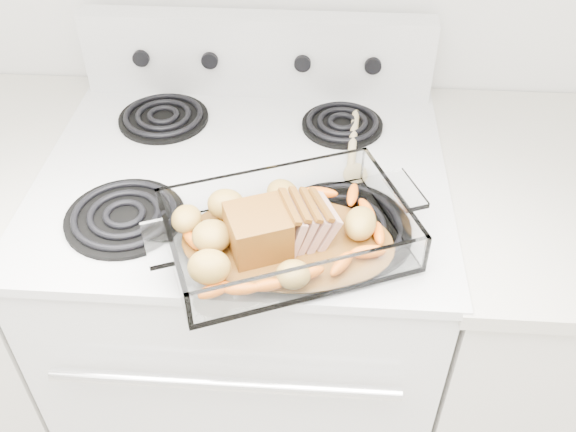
# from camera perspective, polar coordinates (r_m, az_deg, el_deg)

# --- Properties ---
(electric_range) EXTENTS (0.78, 0.70, 1.12)m
(electric_range) POSITION_cam_1_polar(r_m,az_deg,el_deg) (1.56, -3.21, -9.15)
(electric_range) COLOR silver
(electric_range) RESTS_ON ground
(counter_right) EXTENTS (0.58, 0.68, 0.93)m
(counter_right) POSITION_cam_1_polar(r_m,az_deg,el_deg) (1.65, 20.87, -10.14)
(counter_right) COLOR silver
(counter_right) RESTS_ON ground
(baking_dish) EXTENTS (0.38, 0.25, 0.07)m
(baking_dish) POSITION_cam_1_polar(r_m,az_deg,el_deg) (1.05, -0.07, -1.88)
(baking_dish) COLOR white
(baking_dish) RESTS_ON electric_range
(pork_roast) EXTENTS (0.17, 0.09, 0.08)m
(pork_roast) POSITION_cam_1_polar(r_m,az_deg,el_deg) (1.04, -1.45, -0.81)
(pork_roast) COLOR brown
(pork_roast) RESTS_ON baking_dish
(roast_vegetables) EXTENTS (0.38, 0.21, 0.05)m
(roast_vegetables) POSITION_cam_1_polar(r_m,az_deg,el_deg) (1.07, -0.16, -0.11)
(roast_vegetables) COLOR #F05C00
(roast_vegetables) RESTS_ON baking_dish
(wooden_spoon) EXTENTS (0.05, 0.25, 0.02)m
(wooden_spoon) POSITION_cam_1_polar(r_m,az_deg,el_deg) (1.26, 5.96, 5.17)
(wooden_spoon) COLOR beige
(wooden_spoon) RESTS_ON electric_range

